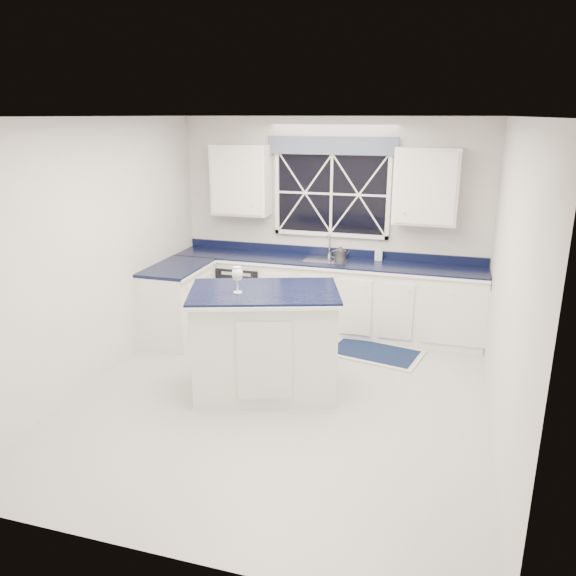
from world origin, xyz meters
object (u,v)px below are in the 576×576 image
(soap_bottle, at_px, (379,252))
(faucet, at_px, (329,245))
(wine_glass, at_px, (237,275))
(island, at_px, (265,341))
(kettle, at_px, (340,253))
(dishwasher, at_px, (246,292))

(soap_bottle, bearing_deg, faucet, -179.26)
(wine_glass, bearing_deg, island, 33.46)
(wine_glass, relative_size, soap_bottle, 1.26)
(island, distance_m, kettle, 2.03)
(dishwasher, relative_size, kettle, 3.38)
(faucet, distance_m, island, 2.13)
(island, distance_m, soap_bottle, 2.27)
(dishwasher, height_order, faucet, faucet)
(faucet, xyz_separation_m, soap_bottle, (0.64, 0.01, -0.06))
(dishwasher, relative_size, island, 0.50)
(kettle, distance_m, wine_glass, 2.18)
(kettle, bearing_deg, wine_glass, -117.03)
(faucet, bearing_deg, kettle, -31.24)
(soap_bottle, bearing_deg, island, -112.21)
(faucet, distance_m, wine_glass, 2.23)
(island, height_order, soap_bottle, soap_bottle)
(island, height_order, wine_glass, wine_glass)
(island, xyz_separation_m, kettle, (0.36, 1.94, 0.48))
(wine_glass, bearing_deg, soap_bottle, 64.33)
(wine_glass, bearing_deg, faucet, 79.26)
(dishwasher, distance_m, kettle, 1.41)
(island, relative_size, soap_bottle, 8.09)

